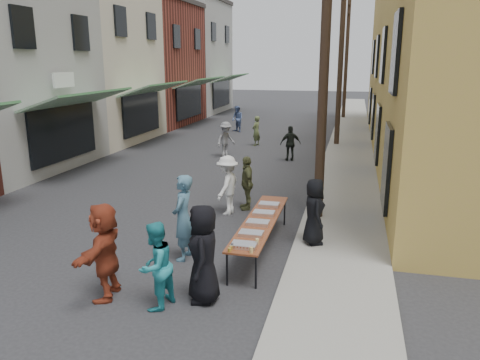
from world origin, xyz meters
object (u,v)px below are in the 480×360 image
Objects in this scene: utility_pole_far at (346,58)px; server at (314,211)px; serving_table at (260,222)px; utility_pole_mid at (341,57)px; utility_pole_near at (325,53)px; catering_tray_sausage at (244,245)px; guest_front_a at (203,254)px; guest_front_c at (155,266)px.

server is (0.05, -26.06, -3.61)m from utility_pole_far.
server is (1.18, 0.52, 0.18)m from serving_table.
utility_pole_near is at bearing -90.00° from utility_pole_mid.
utility_pole_mid reaches higher than serving_table.
serving_table is (-1.13, -14.58, -3.79)m from utility_pole_mid.
utility_pole_mid is 16.68m from catering_tray_sausage.
utility_pole_mid reaches higher than server.
catering_tray_sausage is (-1.13, -4.23, -3.71)m from utility_pole_near.
utility_pole_far is 4.87× the size of guest_front_a.
catering_tray_sausage is 0.32× the size of server.
catering_tray_sausage is 0.27× the size of guest_front_a.
guest_front_a is at bearing -102.28° from serving_table.
utility_pole_near and utility_pole_mid have the same top height.
utility_pole_mid is (0.00, 12.00, 0.00)m from utility_pole_near.
guest_front_a is at bearing -108.20° from utility_pole_near.
server is at bearing 158.73° from guest_front_c.
utility_pole_mid is 4.87× the size of guest_front_a.
utility_pole_near reaches higher than catering_tray_sausage.
utility_pole_mid is at bearing -90.00° from utility_pole_far.
serving_table is 8.00× the size of catering_tray_sausage.
guest_front_a is at bearing -121.96° from catering_tray_sausage.
utility_pole_mid is 17.56m from guest_front_a.
utility_pole_near is 6.46m from guest_front_a.
server is at bearing -89.80° from utility_pole_mid.
utility_pole_far is 29.90m from guest_front_c.
serving_table is 2.17× the size of guest_front_a.
serving_table is (-1.13, -26.58, -3.79)m from utility_pole_far.
guest_front_c is 4.30m from server.
catering_tray_sausage is at bearing 133.20° from server.
utility_pole_mid is at bearing 85.57° from serving_table.
guest_front_a is (-1.68, -29.11, -3.58)m from utility_pole_far.
utility_pole_mid reaches higher than guest_front_c.
utility_pole_far reaches higher than server.
catering_tray_sausage is at bearing -93.98° from utility_pole_mid.
utility_pole_near reaches higher than serving_table.
serving_table is at bearing 170.49° from guest_front_c.
server reaches higher than guest_front_c.
server is at bearing 23.76° from serving_table.
catering_tray_sausage is (-1.13, -28.23, -3.71)m from utility_pole_far.
guest_front_c is at bearing -72.91° from guest_front_a.
server is (2.48, 3.51, 0.08)m from guest_front_c.
utility_pole_near is 2.25× the size of serving_table.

